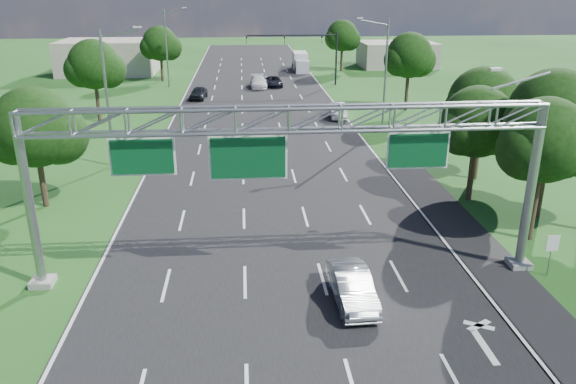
{
  "coord_description": "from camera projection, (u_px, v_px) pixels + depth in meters",
  "views": [
    {
      "loc": [
        -1.64,
        -11.38,
        12.88
      ],
      "look_at": [
        0.32,
        13.11,
        3.78
      ],
      "focal_mm": 35.0,
      "sensor_mm": 36.0,
      "label": 1
    }
  ],
  "objects": [
    {
      "name": "regulatory_sign",
      "position": [
        552.0,
        247.0,
        25.9
      ],
      "size": [
        0.6,
        0.08,
        2.1
      ],
      "color": "gray",
      "rests_on": "ground"
    },
    {
      "name": "streetlight_l_near",
      "position": [
        109.0,
        92.0,
        40.49
      ],
      "size": [
        2.97,
        0.22,
        10.16
      ],
      "color": "gray",
      "rests_on": "ground"
    },
    {
      "name": "car_queue_d",
      "position": [
        338.0,
        111.0,
        57.57
      ],
      "size": [
        1.81,
        4.57,
        1.48
      ],
      "primitive_type": "imported",
      "rotation": [
        0.0,
        0.0,
        -0.05
      ],
      "color": "#B9B9B9",
      "rests_on": "ground"
    },
    {
      "name": "box_truck",
      "position": [
        300.0,
        62.0,
        89.06
      ],
      "size": [
        2.3,
        7.43,
        2.79
      ],
      "rotation": [
        0.0,
        0.0,
        -0.03
      ],
      "color": "silver",
      "rests_on": "ground"
    },
    {
      "name": "sign_gantry",
      "position": [
        290.0,
        133.0,
        24.08
      ],
      "size": [
        23.5,
        1.0,
        9.56
      ],
      "color": "gray",
      "rests_on": "ground"
    },
    {
      "name": "traffic_signal",
      "position": [
        310.0,
        46.0,
        74.76
      ],
      "size": [
        12.21,
        0.24,
        7.0
      ],
      "color": "black",
      "rests_on": "ground"
    },
    {
      "name": "tree_verge_re",
      "position": [
        343.0,
        37.0,
        87.43
      ],
      "size": [
        5.76,
        4.8,
        7.84
      ],
      "color": "#2D2116",
      "rests_on": "ground"
    },
    {
      "name": "tree_verge_la",
      "position": [
        36.0,
        131.0,
        33.14
      ],
      "size": [
        5.76,
        4.8,
        7.4
      ],
      "color": "#2D2116",
      "rests_on": "ground"
    },
    {
      "name": "ground",
      "position": [
        266.0,
        162.0,
        43.28
      ],
      "size": [
        220.0,
        220.0,
        0.0
      ],
      "primitive_type": "plane",
      "color": "#194514",
      "rests_on": "ground"
    },
    {
      "name": "tree_verge_lc",
      "position": [
        161.0,
        45.0,
        78.01
      ],
      "size": [
        5.76,
        4.8,
        7.62
      ],
      "color": "#2D2116",
      "rests_on": "ground"
    },
    {
      "name": "building_right",
      "position": [
        397.0,
        54.0,
        92.99
      ],
      "size": [
        12.0,
        9.0,
        4.0
      ],
      "primitive_type": "cube",
      "color": "gray",
      "rests_on": "ground"
    },
    {
      "name": "road_flare",
      "position": [
        476.0,
        249.0,
        29.09
      ],
      "size": [
        3.0,
        30.0,
        0.02
      ],
      "primitive_type": "cube",
      "color": "black",
      "rests_on": "ground"
    },
    {
      "name": "car_queue_a",
      "position": [
        258.0,
        82.0,
        74.53
      ],
      "size": [
        2.23,
        5.15,
        1.48
      ],
      "primitive_type": "imported",
      "rotation": [
        0.0,
        0.0,
        0.03
      ],
      "color": "white",
      "rests_on": "ground"
    },
    {
      "name": "streetlight_r_mid",
      "position": [
        384.0,
        69.0,
        51.53
      ],
      "size": [
        2.97,
        0.22,
        10.16
      ],
      "color": "gray",
      "rests_on": "ground"
    },
    {
      "name": "building_left",
      "position": [
        109.0,
        57.0,
        85.63
      ],
      "size": [
        14.0,
        10.0,
        5.0
      ],
      "primitive_type": "cube",
      "color": "gray",
      "rests_on": "ground"
    },
    {
      "name": "silver_sedan",
      "position": [
        352.0,
        287.0,
        24.04
      ],
      "size": [
        1.7,
        4.42,
        1.44
      ],
      "primitive_type": "imported",
      "rotation": [
        0.0,
        0.0,
        0.04
      ],
      "color": "#9CA2A7",
      "rests_on": "ground"
    },
    {
      "name": "tree_verge_lb",
      "position": [
        95.0,
        67.0,
        54.26
      ],
      "size": [
        5.76,
        4.8,
        8.06
      ],
      "color": "#2D2116",
      "rests_on": "ground"
    },
    {
      "name": "road",
      "position": [
        266.0,
        162.0,
        43.28
      ],
      "size": [
        18.0,
        180.0,
        0.02
      ],
      "primitive_type": "cube",
      "color": "black",
      "rests_on": "ground"
    },
    {
      "name": "tree_verge_rd",
      "position": [
        410.0,
        57.0,
        59.39
      ],
      "size": [
        5.76,
        4.8,
        8.28
      ],
      "color": "#2D2116",
      "rests_on": "ground"
    },
    {
      "name": "streetlight_l_far",
      "position": [
        168.0,
        44.0,
        73.21
      ],
      "size": [
        2.97,
        0.22,
        10.16
      ],
      "color": "gray",
      "rests_on": "ground"
    },
    {
      "name": "car_queue_b",
      "position": [
        274.0,
        81.0,
        75.4
      ],
      "size": [
        2.22,
        4.7,
        1.3
      ],
      "primitive_type": "imported",
      "rotation": [
        0.0,
        0.0,
        0.02
      ],
      "color": "black",
      "rests_on": "ground"
    },
    {
      "name": "car_queue_c",
      "position": [
        198.0,
        93.0,
        66.95
      ],
      "size": [
        2.18,
        4.39,
        1.44
      ],
      "primitive_type": "imported",
      "rotation": [
        0.0,
        0.0,
        -0.12
      ],
      "color": "black",
      "rests_on": "ground"
    },
    {
      "name": "tree_cluster_right",
      "position": [
        529.0,
        124.0,
        32.43
      ],
      "size": [
        9.91,
        14.6,
        8.68
      ],
      "color": "#2D2116",
      "rests_on": "ground"
    }
  ]
}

